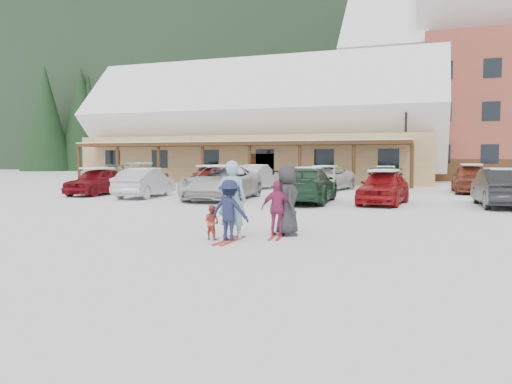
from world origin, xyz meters
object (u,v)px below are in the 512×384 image
(parked_car_9, at_px, (256,177))
(parked_car_10, at_px, (325,178))
(child_magenta, at_px, (278,208))
(parked_car_2, at_px, (222,183))
(child_navy, at_px, (229,211))
(parked_car_0, at_px, (97,181))
(parked_car_4, at_px, (384,187))
(parked_car_5, at_px, (500,188))
(parked_car_8, at_px, (208,177))
(toddler_red, at_px, (212,222))
(parked_car_11, at_px, (385,179))
(bystander_dark, at_px, (287,200))
(adult_skier, at_px, (232,200))
(parked_car_7, at_px, (140,175))
(parked_car_1, at_px, (145,183))
(lamp_post, at_px, (406,138))
(parked_car_12, at_px, (471,179))
(parked_car_3, at_px, (307,185))
(day_lodge, at_px, (259,133))

(parked_car_9, bearing_deg, parked_car_10, -172.36)
(child_magenta, height_order, parked_car_2, parked_car_2)
(child_navy, xyz_separation_m, parked_car_0, (-11.89, 10.88, -0.01))
(parked_car_10, bearing_deg, child_navy, -76.58)
(parked_car_4, relative_size, parked_car_5, 0.92)
(parked_car_4, bearing_deg, parked_car_0, -175.72)
(parked_car_8, bearing_deg, child_navy, -71.47)
(toddler_red, distance_m, child_magenta, 1.67)
(child_navy, xyz_separation_m, parked_car_8, (-9.03, 18.13, -0.00))
(child_navy, bearing_deg, parked_car_2, -64.16)
(child_magenta, distance_m, parked_car_11, 17.72)
(parked_car_0, bearing_deg, bystander_dark, -38.30)
(parked_car_0, bearing_deg, child_magenta, -39.33)
(parked_car_0, relative_size, parked_car_4, 0.99)
(child_magenta, bearing_deg, parked_car_5, -129.92)
(parked_car_9, relative_size, parked_car_10, 0.86)
(parked_car_4, bearing_deg, child_magenta, -94.35)
(adult_skier, height_order, parked_car_7, adult_skier)
(adult_skier, distance_m, parked_car_8, 20.00)
(parked_car_0, distance_m, parked_car_11, 15.85)
(parked_car_1, bearing_deg, lamp_post, -134.25)
(child_magenta, xyz_separation_m, parked_car_0, (-12.74, 9.84, 0.01))
(parked_car_10, bearing_deg, toddler_red, -78.07)
(child_magenta, distance_m, parked_car_0, 16.09)
(child_magenta, bearing_deg, bystander_dark, -135.96)
(parked_car_4, bearing_deg, lamp_post, 95.20)
(parked_car_8, bearing_deg, child_magenta, -67.92)
(parked_car_0, distance_m, parked_car_4, 14.41)
(parked_car_11, bearing_deg, parked_car_8, -2.14)
(bystander_dark, relative_size, parked_car_12, 0.38)
(parked_car_1, xyz_separation_m, parked_car_5, (15.64, 0.61, 0.05))
(parked_car_4, height_order, parked_car_12, parked_car_12)
(toddler_red, relative_size, parked_car_1, 0.19)
(parked_car_2, height_order, parked_car_5, parked_car_2)
(lamp_post, relative_size, parked_car_7, 1.07)
(child_navy, relative_size, parked_car_10, 0.28)
(toddler_red, relative_size, bystander_dark, 0.47)
(adult_skier, distance_m, bystander_dark, 1.47)
(parked_car_0, xyz_separation_m, parked_car_3, (11.25, -0.72, 0.05))
(parked_car_1, xyz_separation_m, parked_car_4, (11.23, 0.21, 0.01))
(lamp_post, distance_m, bystander_dark, 23.83)
(parked_car_8, bearing_deg, parked_car_9, -12.54)
(parked_car_12, bearing_deg, adult_skier, -110.90)
(lamp_post, height_order, bystander_dark, lamp_post)
(bystander_dark, xyz_separation_m, parked_car_7, (-14.84, 16.60, -0.10))
(day_lodge, relative_size, parked_car_8, 7.00)
(toddler_red, bearing_deg, parked_car_7, -39.71)
(day_lodge, bearing_deg, parked_car_4, -57.29)
(child_magenta, height_order, parked_car_8, parked_car_8)
(parked_car_8, relative_size, parked_car_12, 0.91)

